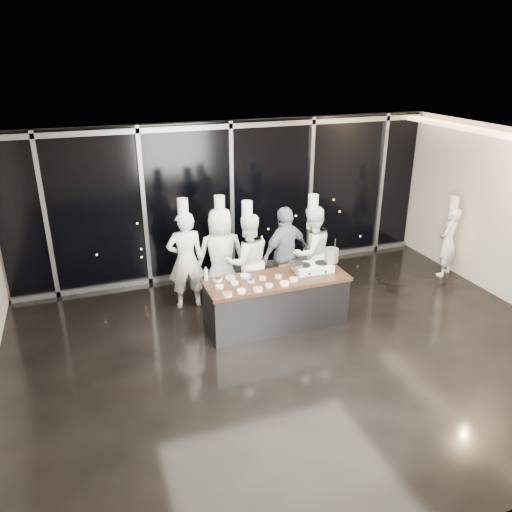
{
  "coord_description": "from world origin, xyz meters",
  "views": [
    {
      "loc": [
        -2.95,
        -6.17,
        4.47
      ],
      "look_at": [
        -0.26,
        1.2,
        1.23
      ],
      "focal_mm": 35.0,
      "sensor_mm": 36.0,
      "label": 1
    }
  ],
  "objects_px": {
    "chef_left": "(221,255)",
    "chef_side": "(448,241)",
    "chef_far_left": "(186,259)",
    "guest": "(285,254)",
    "chef_right": "(311,252)",
    "stove": "(313,267)",
    "chef_center": "(247,261)",
    "demo_counter": "(276,302)",
    "frying_pan": "(296,264)",
    "stock_pot": "(331,255)"
  },
  "relations": [
    {
      "from": "chef_far_left",
      "to": "guest",
      "type": "xyz_separation_m",
      "value": [
        1.84,
        -0.32,
        -0.03
      ]
    },
    {
      "from": "chef_left",
      "to": "guest",
      "type": "distance_m",
      "value": 1.21
    },
    {
      "from": "stove",
      "to": "chef_right",
      "type": "distance_m",
      "value": 0.87
    },
    {
      "from": "chef_far_left",
      "to": "chef_right",
      "type": "distance_m",
      "value": 2.38
    },
    {
      "from": "guest",
      "to": "frying_pan",
      "type": "bearing_deg",
      "value": 59.78
    },
    {
      "from": "frying_pan",
      "to": "chef_center",
      "type": "distance_m",
      "value": 0.98
    },
    {
      "from": "chef_left",
      "to": "chef_side",
      "type": "xyz_separation_m",
      "value": [
        4.82,
        -0.48,
        -0.16
      ]
    },
    {
      "from": "demo_counter",
      "to": "chef_left",
      "type": "relative_size",
      "value": 1.18
    },
    {
      "from": "chef_center",
      "to": "chef_side",
      "type": "distance_m",
      "value": 4.44
    },
    {
      "from": "demo_counter",
      "to": "chef_far_left",
      "type": "relative_size",
      "value": 1.18
    },
    {
      "from": "frying_pan",
      "to": "chef_far_left",
      "type": "distance_m",
      "value": 2.03
    },
    {
      "from": "chef_side",
      "to": "chef_left",
      "type": "bearing_deg",
      "value": -34.6
    },
    {
      "from": "stock_pot",
      "to": "demo_counter",
      "type": "bearing_deg",
      "value": -177.85
    },
    {
      "from": "guest",
      "to": "chef_center",
      "type": "bearing_deg",
      "value": -13.43
    },
    {
      "from": "chef_center",
      "to": "demo_counter",
      "type": "bearing_deg",
      "value": 105.59
    },
    {
      "from": "guest",
      "to": "stock_pot",
      "type": "bearing_deg",
      "value": 100.39
    },
    {
      "from": "chef_left",
      "to": "chef_far_left",
      "type": "bearing_deg",
      "value": 8.07
    },
    {
      "from": "chef_center",
      "to": "frying_pan",
      "type": "bearing_deg",
      "value": 130.38
    },
    {
      "from": "chef_side",
      "to": "chef_right",
      "type": "bearing_deg",
      "value": -31.0
    },
    {
      "from": "chef_center",
      "to": "guest",
      "type": "bearing_deg",
      "value": -174.36
    },
    {
      "from": "chef_left",
      "to": "chef_right",
      "type": "distance_m",
      "value": 1.72
    },
    {
      "from": "chef_far_left",
      "to": "chef_left",
      "type": "height_order",
      "value": "chef_far_left"
    },
    {
      "from": "chef_left",
      "to": "chef_right",
      "type": "relative_size",
      "value": 1.02
    },
    {
      "from": "demo_counter",
      "to": "chef_left",
      "type": "distance_m",
      "value": 1.46
    },
    {
      "from": "chef_right",
      "to": "chef_center",
      "type": "bearing_deg",
      "value": -13.74
    },
    {
      "from": "chef_left",
      "to": "chef_right",
      "type": "height_order",
      "value": "chef_left"
    },
    {
      "from": "stock_pot",
      "to": "guest",
      "type": "distance_m",
      "value": 1.03
    },
    {
      "from": "chef_center",
      "to": "chef_right",
      "type": "bearing_deg",
      "value": -178.67
    },
    {
      "from": "demo_counter",
      "to": "guest",
      "type": "relative_size",
      "value": 1.34
    },
    {
      "from": "stove",
      "to": "frying_pan",
      "type": "bearing_deg",
      "value": 177.95
    },
    {
      "from": "frying_pan",
      "to": "chef_far_left",
      "type": "xyz_separation_m",
      "value": [
        -1.68,
        1.13,
        -0.11
      ]
    },
    {
      "from": "stock_pot",
      "to": "chef_left",
      "type": "distance_m",
      "value": 2.06
    },
    {
      "from": "frying_pan",
      "to": "stock_pot",
      "type": "relative_size",
      "value": 1.92
    },
    {
      "from": "guest",
      "to": "chef_side",
      "type": "bearing_deg",
      "value": 158.24
    },
    {
      "from": "stock_pot",
      "to": "guest",
      "type": "xyz_separation_m",
      "value": [
        -0.5,
        0.87,
        -0.24
      ]
    },
    {
      "from": "chef_center",
      "to": "guest",
      "type": "height_order",
      "value": "chef_center"
    },
    {
      "from": "stove",
      "to": "guest",
      "type": "distance_m",
      "value": 0.85
    },
    {
      "from": "chef_right",
      "to": "chef_side",
      "type": "distance_m",
      "value": 3.14
    },
    {
      "from": "demo_counter",
      "to": "guest",
      "type": "xyz_separation_m",
      "value": [
        0.55,
        0.91,
        0.47
      ]
    },
    {
      "from": "chef_right",
      "to": "chef_left",
      "type": "bearing_deg",
      "value": -27.52
    },
    {
      "from": "stove",
      "to": "chef_center",
      "type": "relative_size",
      "value": 0.33
    },
    {
      "from": "guest",
      "to": "chef_right",
      "type": "relative_size",
      "value": 0.91
    },
    {
      "from": "chef_left",
      "to": "guest",
      "type": "relative_size",
      "value": 1.13
    },
    {
      "from": "chef_left",
      "to": "chef_side",
      "type": "relative_size",
      "value": 1.2
    },
    {
      "from": "stove",
      "to": "chef_left",
      "type": "xyz_separation_m",
      "value": [
        -1.33,
        1.16,
        -0.03
      ]
    },
    {
      "from": "stove",
      "to": "chef_side",
      "type": "height_order",
      "value": "chef_side"
    },
    {
      "from": "stock_pot",
      "to": "chef_far_left",
      "type": "distance_m",
      "value": 2.63
    },
    {
      "from": "guest",
      "to": "chef_right",
      "type": "distance_m",
      "value": 0.51
    },
    {
      "from": "frying_pan",
      "to": "chef_side",
      "type": "bearing_deg",
      "value": 12.19
    },
    {
      "from": "chef_side",
      "to": "chef_far_left",
      "type": "bearing_deg",
      "value": -33.87
    }
  ]
}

